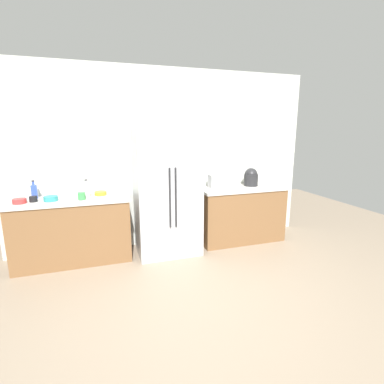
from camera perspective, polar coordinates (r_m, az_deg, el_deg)
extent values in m
plane|color=gray|center=(3.15, 3.41, -21.89)|extent=(9.42, 9.42, 0.00)
cube|color=silver|center=(4.45, -5.37, 6.61)|extent=(4.65, 0.10, 2.66)
cube|color=brown|center=(4.22, -22.55, -7.30)|extent=(1.47, 0.57, 0.84)
cube|color=beige|center=(4.10, -23.06, -1.48)|extent=(1.50, 0.60, 0.04)
cube|color=brown|center=(4.70, 9.60, -4.52)|extent=(1.34, 0.57, 0.84)
cube|color=beige|center=(4.59, 9.79, 0.75)|extent=(1.37, 0.60, 0.04)
cube|color=#B7BABF|center=(4.11, -5.04, -0.07)|extent=(0.88, 0.68, 1.78)
cylinder|color=#262628|center=(3.76, -4.40, -1.22)|extent=(0.02, 0.02, 0.80)
cylinder|color=#262628|center=(3.78, -3.23, -1.14)|extent=(0.02, 0.02, 0.80)
cube|color=silver|center=(4.47, 5.19, 2.17)|extent=(0.28, 0.17, 0.21)
cylinder|color=#262628|center=(4.71, 11.65, 2.35)|extent=(0.23, 0.23, 0.18)
sphere|color=#262628|center=(4.70, 11.70, 3.45)|extent=(0.21, 0.21, 0.21)
cylinder|color=white|center=(4.05, -20.25, 0.27)|extent=(0.08, 0.08, 0.19)
cylinder|color=white|center=(4.03, -20.37, 1.86)|extent=(0.04, 0.04, 0.04)
cylinder|color=#333338|center=(4.03, -20.40, 2.26)|extent=(0.04, 0.04, 0.02)
cylinder|color=blue|center=(4.28, -28.95, 0.02)|extent=(0.07, 0.07, 0.18)
cylinder|color=blue|center=(4.26, -29.11, 1.52)|extent=(0.03, 0.03, 0.05)
cylinder|color=#333338|center=(4.26, -29.16, 1.94)|extent=(0.03, 0.03, 0.02)
cylinder|color=black|center=(4.11, -29.09, -1.23)|extent=(0.09, 0.09, 0.07)
cylinder|color=green|center=(3.96, -21.16, -0.75)|extent=(0.09, 0.09, 0.10)
cylinder|color=orange|center=(4.16, -17.77, -0.23)|extent=(0.16, 0.16, 0.05)
cylinder|color=red|center=(4.11, -31.17, -1.55)|extent=(0.16, 0.16, 0.06)
cylinder|color=teal|center=(4.06, -26.33, -1.17)|extent=(0.17, 0.17, 0.06)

